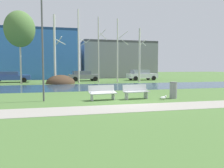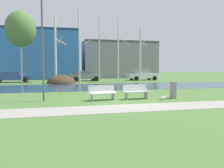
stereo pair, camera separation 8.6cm
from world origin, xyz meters
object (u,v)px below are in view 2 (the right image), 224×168
(parked_van_nearest_blue, at_px, (11,77))
(trash_bin, at_px, (173,90))
(bench_left, at_px, (102,92))
(parked_sedan_second_grey, at_px, (84,76))
(bench_right, at_px, (136,91))
(parked_hatch_third_white, at_px, (142,75))
(streetlamp, at_px, (42,29))
(seagull, at_px, (163,98))

(parked_van_nearest_blue, bearing_deg, trash_bin, -54.89)
(bench_left, distance_m, parked_sedan_second_grey, 18.68)
(bench_right, distance_m, parked_hatch_third_white, 19.98)
(streetlamp, bearing_deg, seagull, -9.35)
(parked_sedan_second_grey, bearing_deg, parked_hatch_third_white, -0.95)
(trash_bin, bearing_deg, seagull, -154.70)
(bench_left, bearing_deg, trash_bin, -4.26)
(bench_left, xyz_separation_m, parked_van_nearest_blue, (-8.28, 17.70, 0.27))
(trash_bin, relative_size, streetlamp, 0.17)
(parked_hatch_third_white, bearing_deg, seagull, -107.50)
(parked_van_nearest_blue, relative_size, parked_hatch_third_white, 1.06)
(bench_left, relative_size, seagull, 3.85)
(seagull, distance_m, parked_van_nearest_blue, 21.91)
(bench_right, xyz_separation_m, parked_hatch_third_white, (7.53, 18.51, 0.33))
(parked_hatch_third_white, bearing_deg, streetlamp, -125.50)
(bench_right, height_order, parked_sedan_second_grey, parked_sedan_second_grey)
(seagull, xyz_separation_m, streetlamp, (-6.85, 1.13, 3.90))
(bench_left, relative_size, parked_sedan_second_grey, 0.38)
(streetlamp, xyz_separation_m, parked_sedan_second_grey, (4.35, 18.25, -3.28))
(parked_van_nearest_blue, bearing_deg, streetlamp, -73.99)
(trash_bin, xyz_separation_m, seagull, (-0.86, -0.41, -0.40))
(trash_bin, distance_m, parked_van_nearest_blue, 22.04)
(bench_left, bearing_deg, seagull, -11.72)
(bench_left, xyz_separation_m, streetlamp, (-3.32, 0.40, 3.56))
(bench_right, bearing_deg, parked_van_nearest_blue, 120.34)
(parked_sedan_second_grey, bearing_deg, seagull, -82.64)
(bench_right, relative_size, seagull, 3.85)
(streetlamp, bearing_deg, parked_sedan_second_grey, 76.60)
(parked_hatch_third_white, bearing_deg, parked_sedan_second_grey, 179.05)
(streetlamp, distance_m, parked_van_nearest_blue, 18.30)
(parked_sedan_second_grey, xyz_separation_m, parked_hatch_third_white, (8.57, -0.14, 0.05))
(parked_van_nearest_blue, distance_m, parked_hatch_third_white, 17.90)
(streetlamp, height_order, parked_van_nearest_blue, streetlamp)
(parked_hatch_third_white, bearing_deg, trash_bin, -105.46)
(trash_bin, bearing_deg, bench_right, 171.95)
(seagull, relative_size, parked_sedan_second_grey, 0.10)
(streetlamp, xyz_separation_m, parked_hatch_third_white, (12.92, 18.11, -3.22))
(parked_hatch_third_white, bearing_deg, bench_right, -112.13)
(parked_sedan_second_grey, bearing_deg, trash_bin, -79.95)
(bench_right, xyz_separation_m, parked_van_nearest_blue, (-10.36, 17.70, 0.27))
(trash_bin, height_order, seagull, trash_bin)
(seagull, height_order, parked_hatch_third_white, parked_hatch_third_white)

